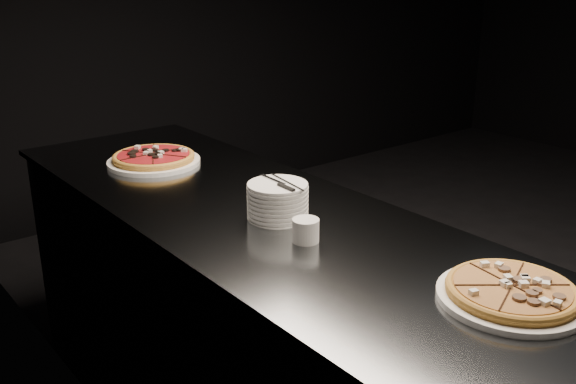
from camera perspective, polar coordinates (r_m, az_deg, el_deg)
floor at (r=3.93m, az=24.02°, el=-7.11°), size 5.00×5.00×0.00m
wall_left at (r=1.69m, az=-12.63°, el=10.52°), size 0.02×5.00×2.80m
counter at (r=2.21m, az=-1.97°, el=-13.06°), size 0.74×2.44×0.92m
pizza_mushroom at (r=1.58m, az=19.23°, el=-8.40°), size 0.39×0.39×0.04m
pizza_tomato at (r=2.54m, az=-11.84°, el=2.95°), size 0.36×0.36×0.04m
plate_stack at (r=1.95m, az=-0.93°, el=-0.78°), size 0.18×0.18×0.11m
cutlery at (r=1.92m, az=-0.50°, el=0.76°), size 0.08×0.19×0.01m
ramekin at (r=1.79m, az=1.58°, el=-3.37°), size 0.08×0.08×0.07m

